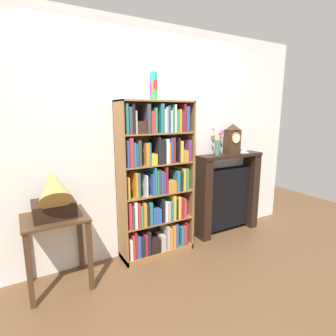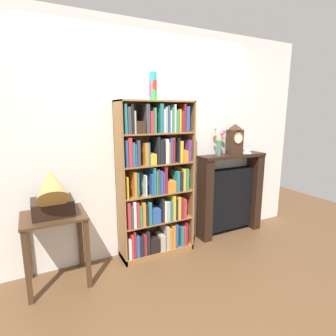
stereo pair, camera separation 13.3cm
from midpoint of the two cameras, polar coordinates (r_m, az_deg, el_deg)
name	(u,v)px [view 2 (the right image)]	position (r m, az deg, el deg)	size (l,w,h in m)	color
ground_plane	(161,257)	(3.28, -0.25, -18.48)	(7.41, 6.40, 0.02)	brown
wall_back	(150,142)	(3.14, -2.65, 5.47)	(4.41, 0.08, 2.60)	silver
bookshelf	(156,185)	(3.05, -1.30, -3.61)	(0.85, 0.29, 1.77)	olive
cup_stack	(153,86)	(2.91, -1.84, 16.99)	(0.08, 0.08, 0.28)	green
side_table_left	(55,232)	(2.80, -21.62, -12.58)	(0.57, 0.48, 0.71)	#472D1C
gramophone	(52,194)	(2.60, -22.13, -5.11)	(0.36, 0.47, 0.53)	black
fireplace_mantel	(230,195)	(3.78, 13.97, -5.55)	(0.97, 0.24, 1.10)	black
mantel_clock	(235,139)	(3.63, 15.05, 5.94)	(0.19, 0.14, 0.40)	#382316
flower_vase	(219,143)	(3.48, 11.91, 5.24)	(0.18, 0.12, 0.37)	#4C7A60
teacup_with_saucer	(246,151)	(3.80, 17.26, 3.40)	(0.15, 0.15, 0.06)	white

